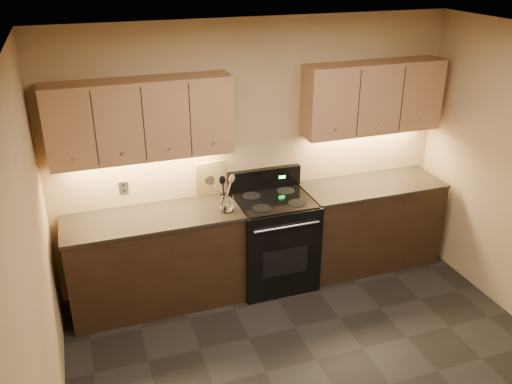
% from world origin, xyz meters
% --- Properties ---
extents(ceiling, '(4.00, 4.00, 0.00)m').
position_xyz_m(ceiling, '(0.00, 0.00, 2.60)').
color(ceiling, silver).
rests_on(ceiling, wall_back).
extents(wall_back, '(4.00, 0.04, 2.60)m').
position_xyz_m(wall_back, '(0.00, 2.00, 1.30)').
color(wall_back, tan).
rests_on(wall_back, ground).
extents(wall_left, '(0.04, 4.00, 2.60)m').
position_xyz_m(wall_left, '(-2.00, 0.00, 1.30)').
color(wall_left, tan).
rests_on(wall_left, ground).
extents(counter_left, '(1.62, 0.62, 0.93)m').
position_xyz_m(counter_left, '(-1.10, 1.70, 0.47)').
color(counter_left, black).
rests_on(counter_left, ground).
extents(counter_right, '(1.46, 0.62, 0.93)m').
position_xyz_m(counter_right, '(1.18, 1.70, 0.47)').
color(counter_right, black).
rests_on(counter_right, ground).
extents(stove, '(0.76, 0.68, 1.14)m').
position_xyz_m(stove, '(0.08, 1.68, 0.48)').
color(stove, black).
rests_on(stove, ground).
extents(upper_cab_left, '(1.60, 0.30, 0.70)m').
position_xyz_m(upper_cab_left, '(-1.10, 1.85, 1.80)').
color(upper_cab_left, '#A97854').
rests_on(upper_cab_left, wall_back).
extents(upper_cab_right, '(1.44, 0.30, 0.70)m').
position_xyz_m(upper_cab_right, '(1.18, 1.85, 1.80)').
color(upper_cab_right, '#A97854').
rests_on(upper_cab_right, wall_back).
extents(outlet_plate, '(0.08, 0.01, 0.12)m').
position_xyz_m(outlet_plate, '(-1.30, 1.99, 1.12)').
color(outlet_plate, '#B2B5BA').
rests_on(outlet_plate, wall_back).
extents(utensil_crock, '(0.16, 0.16, 0.16)m').
position_xyz_m(utensil_crock, '(-0.42, 1.60, 1.00)').
color(utensil_crock, white).
rests_on(utensil_crock, counter_left).
extents(cutting_board, '(0.30, 0.10, 0.37)m').
position_xyz_m(cutting_board, '(-0.48, 1.96, 1.11)').
color(cutting_board, tan).
rests_on(cutting_board, counter_left).
extents(wooden_spoon, '(0.17, 0.10, 0.33)m').
position_xyz_m(wooden_spoon, '(-0.45, 1.60, 1.11)').
color(wooden_spoon, tan).
rests_on(wooden_spoon, utensil_crock).
extents(black_spoon, '(0.09, 0.08, 0.34)m').
position_xyz_m(black_spoon, '(-0.43, 1.62, 1.11)').
color(black_spoon, black).
rests_on(black_spoon, utensil_crock).
extents(steel_spatula, '(0.17, 0.14, 0.35)m').
position_xyz_m(steel_spatula, '(-0.39, 1.60, 1.11)').
color(steel_spatula, silver).
rests_on(steel_spatula, utensil_crock).
extents(steel_skimmer, '(0.27, 0.14, 0.37)m').
position_xyz_m(steel_skimmer, '(-0.40, 1.58, 1.13)').
color(steel_skimmer, silver).
rests_on(steel_skimmer, utensil_crock).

